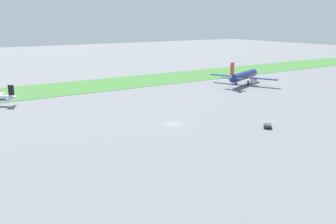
% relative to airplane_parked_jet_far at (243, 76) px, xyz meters
% --- Properties ---
extents(ground_plane, '(600.00, 600.00, 0.00)m').
position_rel_airplane_parked_jet_far_xyz_m(ground_plane, '(-55.30, -32.10, -3.47)').
color(ground_plane, slate).
extents(grass_taxiway_strip, '(360.00, 28.00, 0.08)m').
position_rel_airplane_parked_jet_far_xyz_m(grass_taxiway_strip, '(-55.30, 30.64, -3.43)').
color(grass_taxiway_strip, '#3D7533').
rests_on(grass_taxiway_strip, ground_plane).
extents(airplane_parked_jet_far, '(25.69, 25.84, 9.65)m').
position_rel_airplane_parked_jet_far_xyz_m(airplane_parked_jet_far, '(0.00, 0.00, 0.00)').
color(airplane_parked_jet_far, navy).
rests_on(airplane_parked_jet_far, ground_plane).
extents(baggage_cart_near_gate, '(2.94, 2.90, 0.90)m').
position_rel_airplane_parked_jet_far_xyz_m(baggage_cart_near_gate, '(-38.91, -47.32, -2.90)').
color(baggage_cart_near_gate, '#2D333D').
rests_on(baggage_cart_near_gate, ground_plane).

